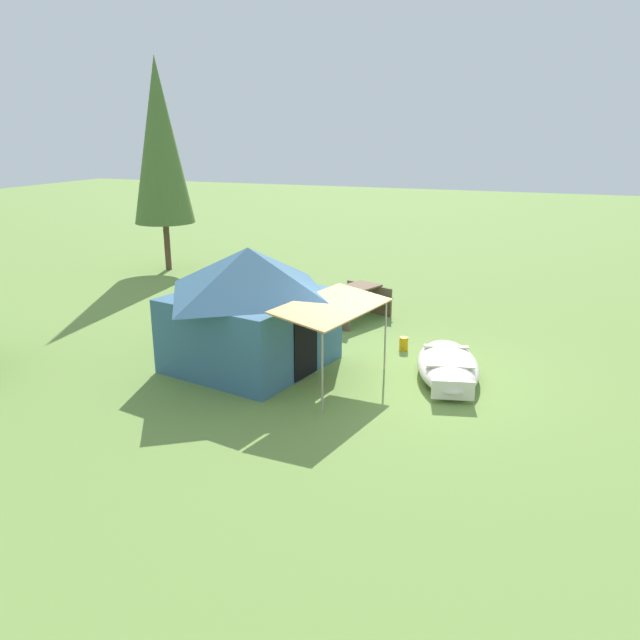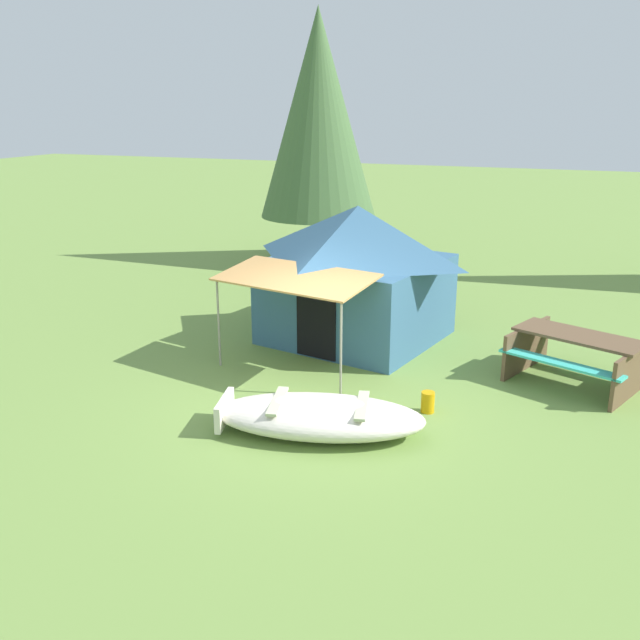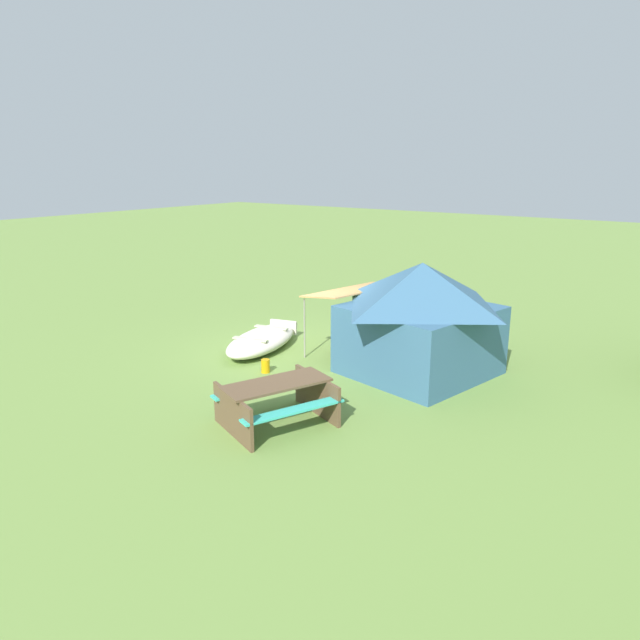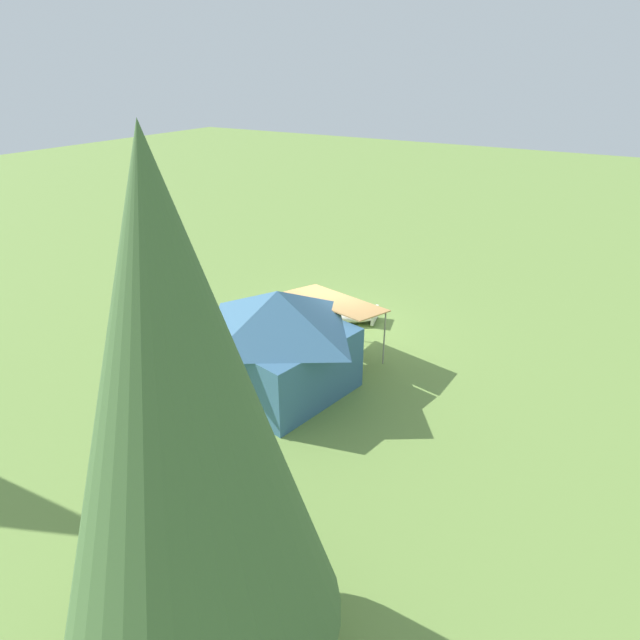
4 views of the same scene
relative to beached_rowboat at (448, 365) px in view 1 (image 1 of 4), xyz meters
The scene contains 7 objects.
ground_plane 1.07m from the beached_rowboat, 112.07° to the left, with size 80.00×80.00×0.00m, color olive.
beached_rowboat is the anchor object (origin of this frame).
canvas_cabin_tent 4.04m from the beached_rowboat, 101.37° to the left, with size 3.48×4.43×2.42m.
picnic_table 4.30m from the beached_rowboat, 44.87° to the left, with size 2.26×2.03×0.78m.
cooler_box 3.04m from the beached_rowboat, 99.63° to the left, with size 0.56×0.39×0.31m, color silver.
fuel_can 1.65m from the beached_rowboat, 44.21° to the left, with size 0.19×0.19×0.30m, color orange.
pine_tree_back_right 12.99m from the beached_rowboat, 59.02° to the left, with size 1.97×1.97×6.84m.
Camera 1 is at (-11.07, -2.69, 4.59)m, focal length 35.22 mm.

